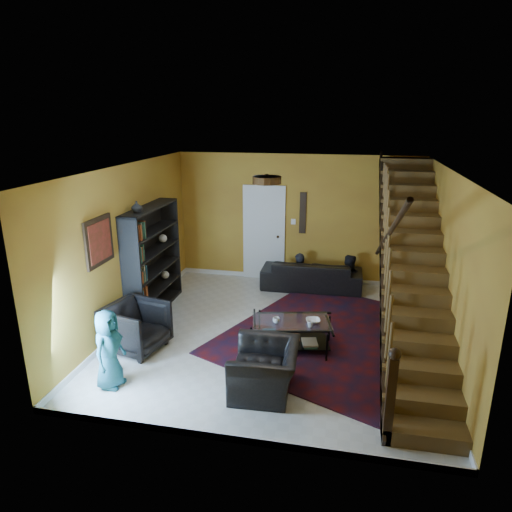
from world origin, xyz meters
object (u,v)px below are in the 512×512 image
at_px(armchair_left, 136,327).
at_px(coffee_table, 291,332).
at_px(sofa, 312,274).
at_px(bookshelf, 153,261).
at_px(armchair_right, 265,369).

bearing_deg(armchair_left, coffee_table, -64.16).
relative_size(sofa, coffee_table, 1.56).
relative_size(bookshelf, armchair_left, 2.33).
bearing_deg(armchair_right, coffee_table, 168.43).
bearing_deg(sofa, coffee_table, 87.45).
bearing_deg(sofa, bookshelf, 30.22).
distance_m(bookshelf, armchair_left, 1.69).
distance_m(bookshelf, armchair_right, 3.46).
xyz_separation_m(sofa, armchair_left, (-2.47, -3.25, 0.08)).
distance_m(armchair_left, armchair_right, 2.31).
xyz_separation_m(bookshelf, armchair_left, (0.35, -1.55, -0.57)).
bearing_deg(sofa, armchair_left, 51.98).
bearing_deg(bookshelf, armchair_left, -77.13).
bearing_deg(armchair_left, armchair_right, -94.92).
bearing_deg(coffee_table, armchair_right, -98.75).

